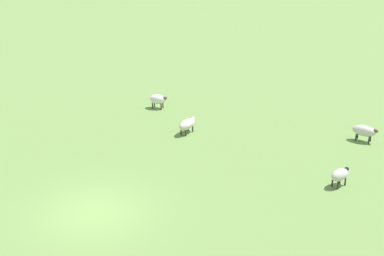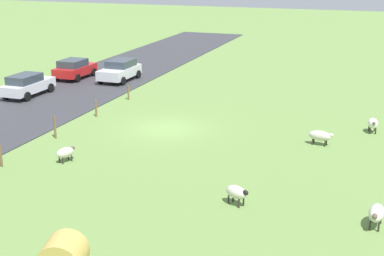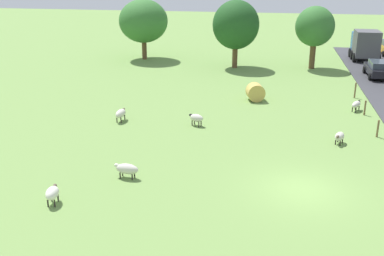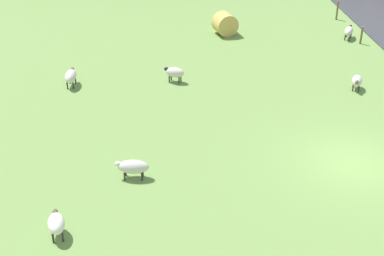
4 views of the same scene
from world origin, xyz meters
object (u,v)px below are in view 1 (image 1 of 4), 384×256
Objects in this scene: sheep_0 at (158,99)px; sheep_1 at (187,124)px; sheep_5 at (340,175)px; sheep_2 at (364,131)px.

sheep_1 is (2.49, 3.10, -0.04)m from sheep_0.
sheep_0 reaches higher than sheep_5.
sheep_5 reaches higher than sheep_1.
sheep_1 is at bearing -70.38° from sheep_2.
sheep_0 is 0.99× the size of sheep_5.
sheep_5 is at bearing 67.73° from sheep_0.
sheep_0 is 11.53m from sheep_2.
sheep_5 is (2.20, 8.36, 0.04)m from sheep_1.
sheep_2 is (-0.51, 11.52, 0.01)m from sheep_0.
sheep_0 is at bearing -87.49° from sheep_2.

